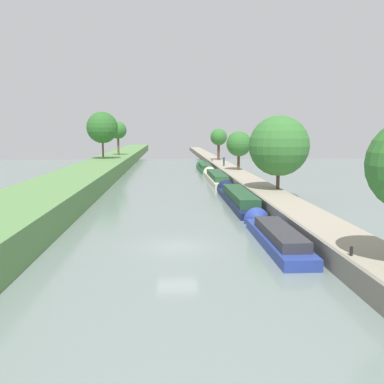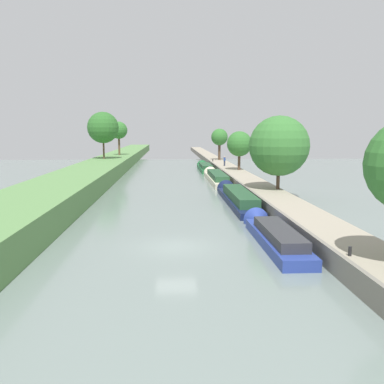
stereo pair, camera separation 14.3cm
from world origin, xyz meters
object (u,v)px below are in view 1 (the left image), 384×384
(narrowboat_blue, at_px, (274,234))
(narrowboat_cream, at_px, (216,177))
(narrowboat_navy, at_px, (237,197))
(narrowboat_green, at_px, (204,167))
(mooring_bollard_near, at_px, (351,251))
(mooring_bollard_far, at_px, (212,160))
(person_walking, at_px, (224,161))

(narrowboat_blue, relative_size, narrowboat_cream, 0.65)
(narrowboat_navy, height_order, narrowboat_cream, narrowboat_navy)
(narrowboat_cream, distance_m, narrowboat_green, 16.78)
(mooring_bollard_near, relative_size, mooring_bollard_far, 1.00)
(mooring_bollard_near, bearing_deg, person_walking, 89.00)
(narrowboat_blue, distance_m, person_walking, 44.77)
(narrowboat_green, bearing_deg, narrowboat_navy, -89.68)
(narrowboat_blue, bearing_deg, mooring_bollard_near, -73.75)
(narrowboat_navy, bearing_deg, narrowboat_blue, -90.30)
(narrowboat_green, relative_size, mooring_bollard_near, 30.99)
(narrowboat_blue, relative_size, person_walking, 6.67)
(mooring_bollard_near, bearing_deg, narrowboat_green, 92.12)
(narrowboat_green, xyz_separation_m, person_walking, (2.97, -4.50, 1.52))
(narrowboat_blue, bearing_deg, mooring_bollard_far, 87.97)
(narrowboat_green, distance_m, person_walking, 5.60)
(person_walking, bearing_deg, mooring_bollard_near, -91.00)
(narrowboat_blue, relative_size, narrowboat_navy, 0.68)
(narrowboat_navy, height_order, mooring_bollard_far, mooring_bollard_far)
(narrowboat_blue, xyz_separation_m, mooring_bollard_far, (1.95, 55.25, 0.87))
(narrowboat_green, height_order, mooring_bollard_far, mooring_bollard_far)
(mooring_bollard_near, height_order, mooring_bollard_far, same)
(narrowboat_navy, distance_m, person_walking, 30.18)
(mooring_bollard_far, bearing_deg, mooring_bollard_near, -90.00)
(narrowboat_cream, bearing_deg, narrowboat_navy, -89.79)
(narrowboat_navy, xyz_separation_m, narrowboat_cream, (-0.06, 17.73, 0.01))
(narrowboat_navy, relative_size, narrowboat_green, 1.17)
(person_walking, bearing_deg, narrowboat_cream, -103.03)
(narrowboat_blue, distance_m, narrowboat_cream, 32.37)
(narrowboat_blue, relative_size, mooring_bollard_near, 24.62)
(narrowboat_cream, xyz_separation_m, narrowboat_green, (-0.13, 16.78, -0.07))
(person_walking, xyz_separation_m, mooring_bollard_far, (-0.90, 10.59, -0.65))
(narrowboat_blue, height_order, person_walking, person_walking)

